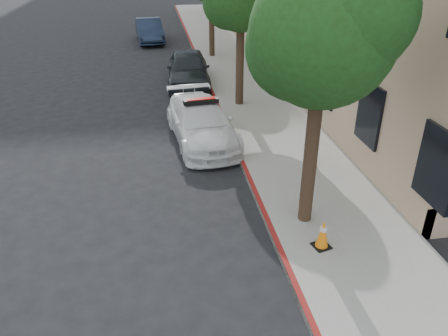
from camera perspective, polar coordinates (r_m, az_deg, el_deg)
name	(u,v)px	position (r m, az deg, el deg)	size (l,w,h in m)	color
ground	(173,190)	(11.49, -6.70, -2.86)	(120.00, 120.00, 0.00)	black
sidewalk	(238,76)	(21.07, 1.83, 11.91)	(3.20, 50.00, 0.15)	gray
curb_strip	(206,78)	(20.85, -2.43, 11.73)	(0.12, 50.00, 0.15)	maroon
tree_near	(325,33)	(8.64, 13.06, 16.79)	(2.92, 2.82, 5.62)	black
police_car	(201,122)	(13.97, -2.97, 5.99)	(2.26, 4.60, 1.44)	white
parked_car_mid	(188,69)	(19.71, -4.69, 12.79)	(1.80, 4.48, 1.53)	black
parked_car_far	(149,31)	(29.19, -9.72, 17.28)	(1.50, 4.29, 1.41)	#152036
fire_hydrant	(311,148)	(12.48, 11.24, 2.53)	(0.40, 0.36, 0.95)	silver
traffic_cone	(323,234)	(9.24, 12.78, -8.38)	(0.42, 0.42, 0.65)	black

